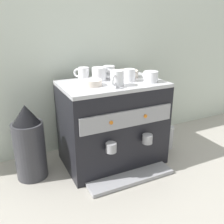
{
  "coord_description": "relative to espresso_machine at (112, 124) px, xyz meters",
  "views": [
    {
      "loc": [
        -0.6,
        -1.24,
        0.83
      ],
      "look_at": [
        0.0,
        0.0,
        0.32
      ],
      "focal_mm": 40.39,
      "sensor_mm": 36.0,
      "label": 1
    }
  ],
  "objects": [
    {
      "name": "milk_pitcher",
      "position": [
        0.4,
        -0.01,
        -0.17
      ],
      "size": [
        0.1,
        0.1,
        0.15
      ],
      "primitive_type": "cylinder",
      "color": "#B7B7BC",
      "rests_on": "ground_plane"
    },
    {
      "name": "ceramic_cup_2",
      "position": [
        0.04,
        0.12,
        0.29
      ],
      "size": [
        0.09,
        0.09,
        0.07
      ],
      "color": "white",
      "rests_on": "espresso_machine"
    },
    {
      "name": "espresso_machine",
      "position": [
        0.0,
        0.0,
        0.0
      ],
      "size": [
        0.58,
        0.48,
        0.5
      ],
      "color": "black",
      "rests_on": "ground_plane"
    },
    {
      "name": "ceramic_cup_4",
      "position": [
        -0.04,
        0.08,
        0.29
      ],
      "size": [
        0.12,
        0.08,
        0.07
      ],
      "color": "white",
      "rests_on": "espresso_machine"
    },
    {
      "name": "tiled_backsplash_wall",
      "position": [
        0.0,
        0.29,
        0.24
      ],
      "size": [
        2.8,
        0.03,
        0.98
      ],
      "primitive_type": "cube",
      "color": "silver",
      "rests_on": "ground_plane"
    },
    {
      "name": "coffee_grinder",
      "position": [
        -0.48,
        0.04,
        -0.05
      ],
      "size": [
        0.17,
        0.17,
        0.42
      ],
      "color": "#333338",
      "rests_on": "ground_plane"
    },
    {
      "name": "ceramic_bowl_1",
      "position": [
        0.14,
        0.08,
        0.27
      ],
      "size": [
        0.13,
        0.13,
        0.04
      ],
      "color": "beige",
      "rests_on": "espresso_machine"
    },
    {
      "name": "ceramic_cup_1",
      "position": [
        0.1,
        -0.01,
        0.29
      ],
      "size": [
        0.08,
        0.09,
        0.07
      ],
      "color": "white",
      "rests_on": "espresso_machine"
    },
    {
      "name": "ground_plane",
      "position": [
        0.0,
        0.0,
        -0.25
      ],
      "size": [
        4.0,
        4.0,
        0.0
      ],
      "primitive_type": "plane",
      "color": "#9E998E"
    },
    {
      "name": "ceramic_cup_3",
      "position": [
        -0.12,
        0.13,
        0.29
      ],
      "size": [
        0.08,
        0.09,
        0.07
      ],
      "color": "white",
      "rests_on": "espresso_machine"
    },
    {
      "name": "ceramic_bowl_0",
      "position": [
        -0.13,
        -0.02,
        0.27
      ],
      "size": [
        0.1,
        0.1,
        0.03
      ],
      "color": "beige",
      "rests_on": "espresso_machine"
    },
    {
      "name": "ceramic_cup_5",
      "position": [
        0.2,
        -0.08,
        0.28
      ],
      "size": [
        0.08,
        0.11,
        0.06
      ],
      "color": "white",
      "rests_on": "espresso_machine"
    },
    {
      "name": "ceramic_cup_0",
      "position": [
        -0.02,
        -0.09,
        0.29
      ],
      "size": [
        0.1,
        0.09,
        0.08
      ],
      "color": "white",
      "rests_on": "espresso_machine"
    }
  ]
}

